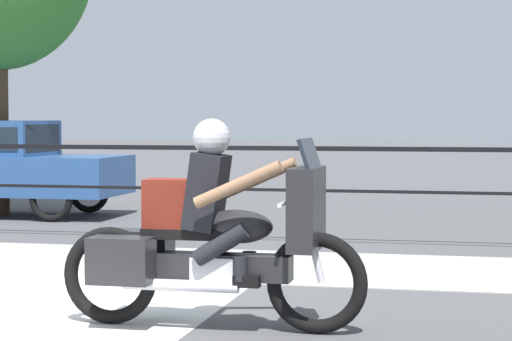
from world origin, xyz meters
TOP-DOWN VIEW (x-y plane):
  - ground_plane at (0.00, 0.00)m, footprint 120.00×120.00m
  - sidewalk_band at (0.00, 3.40)m, footprint 44.00×2.40m
  - crosswalk_band at (-0.08, -0.20)m, footprint 2.71×6.00m
  - fence_railing at (0.00, 5.37)m, footprint 36.00×0.05m
  - motorcycle at (1.41, 0.14)m, footprint 2.42×0.76m

SIDE VIEW (x-z plane):
  - ground_plane at x=0.00m, z-range 0.00..0.00m
  - crosswalk_band at x=-0.08m, z-range 0.00..0.01m
  - sidewalk_band at x=0.00m, z-range 0.00..0.01m
  - motorcycle at x=1.41m, z-range -0.09..1.53m
  - fence_railing at x=0.00m, z-range 0.36..1.63m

